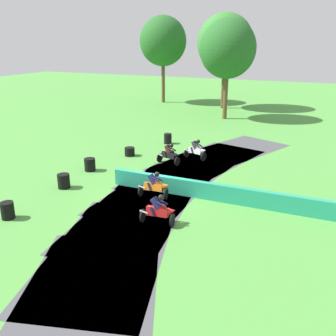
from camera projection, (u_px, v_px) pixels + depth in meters
name	position (u px, v px, depth m)	size (l,w,h in m)	color
ground_plane	(158.00, 191.00, 20.63)	(120.00, 120.00, 0.00)	#4C933D
track_asphalt	(172.00, 193.00, 20.31)	(8.13, 28.29, 0.01)	#47474C
safety_barrier	(260.00, 199.00, 18.39)	(0.30, 16.22, 0.90)	#239375
motorcycle_lead_white	(196.00, 150.00, 25.80)	(1.71, 1.04, 1.43)	black
motorcycle_chase_black	(170.00, 154.00, 24.83)	(1.71, 0.95, 1.43)	black
motorcycle_trailing_orange	(155.00, 186.00, 19.57)	(1.68, 0.89, 1.43)	black
motorcycle_fourth_red	(159.00, 210.00, 16.73)	(1.68, 0.82, 1.42)	black
tire_stack_near	(168.00, 139.00, 29.74)	(0.60, 0.60, 0.80)	black
tire_stack_mid_a	(130.00, 152.00, 26.68)	(0.71, 0.71, 0.60)	black
tire_stack_mid_b	(90.00, 165.00, 23.61)	(0.69, 0.69, 0.80)	black
tire_stack_far	(64.00, 181.00, 20.89)	(0.67, 0.67, 0.80)	black
tire_stack_extra_a	(8.00, 210.00, 17.32)	(0.60, 0.60, 0.80)	black
tree_far_left	(228.00, 49.00, 36.92)	(5.52, 5.52, 9.84)	brown
tree_far_right	(225.00, 43.00, 42.78)	(6.33, 6.33, 10.69)	brown
tree_mid_rise	(163.00, 41.00, 46.83)	(5.80, 5.80, 10.63)	brown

